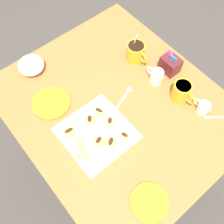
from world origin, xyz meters
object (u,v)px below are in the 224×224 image
(beignet_4, at_px, (82,155))
(pastry_plate_square, at_px, (97,134))
(beignet_2, at_px, (99,113))
(beignet_0, at_px, (124,136))
(dining_table, at_px, (117,118))
(beignet_7, at_px, (80,142))
(beignet_5, at_px, (111,143))
(sugar_caddy, at_px, (170,64))
(beignet_8, at_px, (110,122))
(chocolate_sauce_pitcher, at_px, (203,107))
(cream_pitcher_white, at_px, (156,76))
(saucer_orange_left, at_px, (149,202))
(coffee_mug_mustard_right, at_px, (182,91))
(ice_cream_bowl, at_px, (31,64))
(saucer_orange_right, at_px, (51,103))
(beignet_6, at_px, (99,142))
(coffee_mug_mustard_left, at_px, (136,52))
(beignet_3, at_px, (90,121))
(beignet_1, at_px, (69,132))

(beignet_4, bearing_deg, pastry_plate_square, 112.00)
(beignet_2, bearing_deg, beignet_0, 4.40)
(dining_table, height_order, beignet_4, beignet_4)
(beignet_0, height_order, beignet_7, beignet_7)
(beignet_4, relative_size, beignet_5, 1.06)
(sugar_caddy, distance_m, beignet_8, 0.42)
(sugar_caddy, relative_size, chocolate_sauce_pitcher, 1.15)
(cream_pitcher_white, distance_m, chocolate_sauce_pitcher, 0.25)
(dining_table, bearing_deg, cream_pitcher_white, 85.94)
(chocolate_sauce_pitcher, bearing_deg, beignet_8, -119.66)
(dining_table, bearing_deg, beignet_2, -92.92)
(saucer_orange_left, height_order, beignet_4, beignet_4)
(coffee_mug_mustard_right, relative_size, sugar_caddy, 1.14)
(ice_cream_bowl, bearing_deg, beignet_5, 4.16)
(coffee_mug_mustard_right, xyz_separation_m, beignet_2, (-0.16, -0.34, -0.02))
(coffee_mug_mustard_right, xyz_separation_m, beignet_8, (-0.09, -0.34, -0.02))
(pastry_plate_square, bearing_deg, beignet_2, 134.09)
(saucer_orange_right, height_order, beignet_6, beignet_6)
(beignet_5, height_order, beignet_6, beignet_6)
(coffee_mug_mustard_right, bearing_deg, coffee_mug_mustard_left, -180.00)
(chocolate_sauce_pitcher, xyz_separation_m, beignet_2, (-0.27, -0.37, 0.00))
(beignet_2, bearing_deg, beignet_7, -68.65)
(ice_cream_bowl, bearing_deg, sugar_caddy, 50.18)
(sugar_caddy, bearing_deg, beignet_4, -81.47)
(ice_cream_bowl, bearing_deg, coffee_mug_mustard_right, 37.29)
(chocolate_sauce_pitcher, relative_size, beignet_0, 2.04)
(coffee_mug_mustard_right, bearing_deg, saucer_orange_right, -126.57)
(beignet_0, xyz_separation_m, beignet_3, (-0.15, -0.07, 0.00))
(pastry_plate_square, relative_size, beignet_6, 5.56)
(beignet_4, bearing_deg, beignet_0, 74.96)
(beignet_1, relative_size, beignet_3, 1.07)
(coffee_mug_mustard_left, xyz_separation_m, ice_cream_bowl, (-0.27, -0.44, -0.01))
(coffee_mug_mustard_left, relative_size, beignet_2, 2.89)
(beignet_5, bearing_deg, beignet_0, 78.19)
(pastry_plate_square, xyz_separation_m, beignet_7, (-0.00, -0.08, 0.02))
(saucer_orange_left, distance_m, beignet_2, 0.42)
(beignet_4, height_order, beignet_8, beignet_8)
(dining_table, height_order, coffee_mug_mustard_right, coffee_mug_mustard_right)
(ice_cream_bowl, bearing_deg, saucer_orange_right, -9.53)
(dining_table, distance_m, sugar_caddy, 0.37)
(chocolate_sauce_pitcher, relative_size, beignet_8, 1.97)
(beignet_1, bearing_deg, beignet_3, 81.76)
(beignet_2, xyz_separation_m, beignet_6, (0.10, -0.09, -0.00))
(ice_cream_bowl, xyz_separation_m, chocolate_sauce_pitcher, (0.68, 0.46, -0.01))
(beignet_3, bearing_deg, beignet_7, -60.88)
(coffee_mug_mustard_left, bearing_deg, beignet_4, -64.23)
(chocolate_sauce_pitcher, bearing_deg, beignet_4, -107.13)
(coffee_mug_mustard_right, distance_m, beignet_3, 0.43)
(beignet_1, relative_size, beignet_8, 1.14)
(beignet_2, bearing_deg, saucer_orange_left, -11.70)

